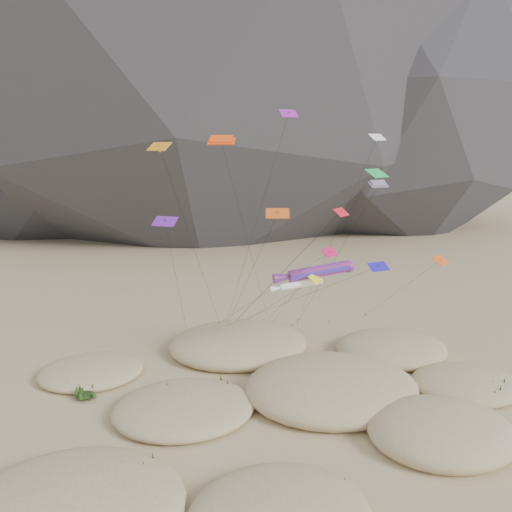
{
  "coord_description": "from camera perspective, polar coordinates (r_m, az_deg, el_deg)",
  "views": [
    {
      "loc": [
        -12.8,
        -37.44,
        23.89
      ],
      "look_at": [
        -2.9,
        12.0,
        12.6
      ],
      "focal_mm": 35.0,
      "sensor_mm": 36.0,
      "label": 1
    }
  ],
  "objects": [
    {
      "name": "delta_kites",
      "position": [
        51.83,
        6.45,
        5.23
      ],
      "size": [
        31.74,
        20.42,
        27.37
      ],
      "color": "#2116BE",
      "rests_on": "ground"
    },
    {
      "name": "dunes",
      "position": [
        48.96,
        3.0,
        -15.64
      ],
      "size": [
        49.22,
        40.14,
        3.97
      ],
      "color": "#CCB789",
      "rests_on": "ground"
    },
    {
      "name": "dune_grass",
      "position": [
        48.14,
        5.93,
        -16.04
      ],
      "size": [
        43.08,
        27.45,
        1.56
      ],
      "color": "black",
      "rests_on": "ground"
    },
    {
      "name": "ground",
      "position": [
        46.22,
        6.81,
        -18.59
      ],
      "size": [
        500.0,
        500.0,
        0.0
      ],
      "primitive_type": "plane",
      "color": "#CCB789",
      "rests_on": "ground"
    },
    {
      "name": "rainbow_tube_kite",
      "position": [
        52.41,
        6.93,
        -1.79
      ],
      "size": [
        9.05,
        16.55,
        11.93
      ],
      "color": "red",
      "rests_on": "ground"
    },
    {
      "name": "kite_stakes",
      "position": [
        67.57,
        1.8,
        -7.95
      ],
      "size": [
        25.53,
        4.35,
        0.3
      ],
      "color": "#3F2D1E",
      "rests_on": "ground"
    },
    {
      "name": "orange_parafoil",
      "position": [
        53.76,
        -3.9,
        12.8
      ],
      "size": [
        9.35,
        13.49,
        24.86
      ],
      "color": "#FF470D",
      "rests_on": "ground"
    },
    {
      "name": "multi_parafoil",
      "position": [
        52.41,
        13.62,
        7.66
      ],
      "size": [
        5.12,
        15.3,
        20.42
      ],
      "color": "#F91A33",
      "rests_on": "ground"
    },
    {
      "name": "white_tube_kite",
      "position": [
        51.49,
        4.85,
        -3.3
      ],
      "size": [
        5.73,
        13.1,
        10.39
      ],
      "color": "white",
      "rests_on": "ground"
    }
  ]
}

